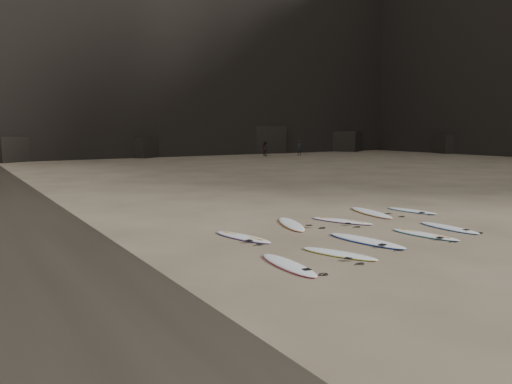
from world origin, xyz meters
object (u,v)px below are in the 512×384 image
Objects in this scene: surfboard_9 at (412,211)px; person_a at (299,148)px; surfboard_1 at (339,253)px; surfboard_6 at (291,224)px; surfboard_5 at (243,237)px; surfboard_2 at (366,240)px; surfboard_7 at (342,221)px; person_b at (265,149)px; surfboard_4 at (449,228)px; surfboard_3 at (425,234)px; surfboard_0 at (288,265)px; surfboard_8 at (371,212)px.

person_a reaches higher than surfboard_9.
surfboard_6 is (1.33, 4.02, 0.01)m from surfboard_1.
surfboard_2 is at bearing -53.47° from surfboard_5.
surfboard_7 is 41.94m from person_b.
surfboard_2 is at bearing -178.85° from surfboard_4.
person_a is at bearing 49.43° from surfboard_3.
person_b is at bearing 52.27° from surfboard_2.
surfboard_1 is 1.87m from surfboard_2.
surfboard_6 is at bearing -116.87° from person_a.
surfboard_5 is at bearing 144.76° from person_b.
surfboard_2 is 1.18× the size of surfboard_3.
surfboard_5 is (-2.88, 2.42, -0.01)m from surfboard_2.
surfboard_1 is at bearing 148.10° from person_b.
surfboard_7 is (1.55, 2.82, -0.01)m from surfboard_2.
person_b is (16.54, 36.40, 0.86)m from surfboard_9.
surfboard_6 is 5.88m from surfboard_9.
person_b is at bearing 54.90° from surfboard_3.
surfboard_9 is at bearing 27.74° from surfboard_0.
surfboard_3 is (3.92, 0.38, 0.00)m from surfboard_1.
person_b reaches higher than surfboard_2.
surfboard_1 is at bearing -165.52° from surfboard_2.
surfboard_9 is at bearing -110.15° from person_a.
surfboard_4 is 0.99× the size of surfboard_5.
surfboard_9 is at bearing 7.02° from surfboard_1.
person_b is at bearing 78.82° from surfboard_6.
surfboard_8 is at bearing 35.80° from surfboard_0.
surfboard_0 reaches higher than surfboard_3.
surfboard_1 is 46.64m from person_b.
surfboard_2 reaches higher than surfboard_5.
surfboard_4 is 1.06× the size of surfboard_9.
surfboard_1 is at bearing -129.22° from surfboard_8.
surfboard_5 reaches higher than surfboard_9.
surfboard_0 is 5.24m from surfboard_6.
surfboard_1 is 0.98× the size of surfboard_3.
surfboard_4 is 1.29× the size of person_b.
person_a reaches higher than person_b.
surfboard_8 is at bearing 92.88° from surfboard_4.
surfboard_2 reaches higher than surfboard_7.
surfboard_3 is at bearing -17.60° from surfboard_2.
surfboard_1 is 5.55m from surfboard_4.
surfboard_3 is at bearing -98.61° from surfboard_8.
surfboard_5 is at bearing 83.32° from surfboard_0.
person_a is (26.50, 38.59, 0.87)m from surfboard_2.
surfboard_1 reaches higher than surfboard_9.
surfboard_8 is at bearing -112.60° from person_a.
surfboard_2 is 1.17× the size of surfboard_4.
surfboard_1 is 1.22× the size of person_a.
surfboard_5 is 44.60m from person_b.
surfboard_6 reaches higher than surfboard_9.
surfboard_8 is 41.82m from person_a.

